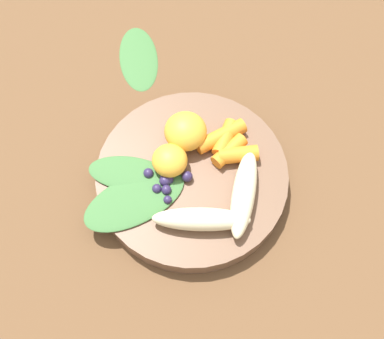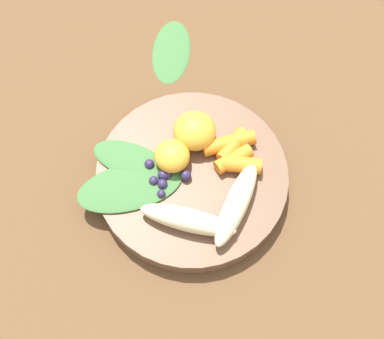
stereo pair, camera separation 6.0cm
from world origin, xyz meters
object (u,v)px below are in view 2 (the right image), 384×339
(bowl, at_px, (192,178))
(orange_segment_near, at_px, (172,156))
(kale_leaf_stray, at_px, (171,51))
(banana_peeled_left, at_px, (236,204))
(banana_peeled_right, at_px, (188,220))

(bowl, xyz_separation_m, orange_segment_near, (0.03, 0.01, 0.03))
(orange_segment_near, distance_m, kale_leaf_stray, 0.19)
(banana_peeled_left, bearing_deg, kale_leaf_stray, 42.04)
(orange_segment_near, relative_size, kale_leaf_stray, 0.38)
(banana_peeled_left, relative_size, orange_segment_near, 2.63)
(banana_peeled_left, distance_m, kale_leaf_stray, 0.26)
(kale_leaf_stray, bearing_deg, banana_peeled_right, -169.97)
(bowl, relative_size, orange_segment_near, 5.47)
(bowl, height_order, orange_segment_near, orange_segment_near)
(banana_peeled_right, bearing_deg, bowl, 100.44)
(bowl, distance_m, orange_segment_near, 0.04)
(banana_peeled_right, xyz_separation_m, orange_segment_near, (0.07, -0.04, 0.00))
(bowl, height_order, banana_peeled_right, banana_peeled_right)
(banana_peeled_right, relative_size, kale_leaf_stray, 0.99)
(banana_peeled_left, distance_m, banana_peeled_right, 0.06)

